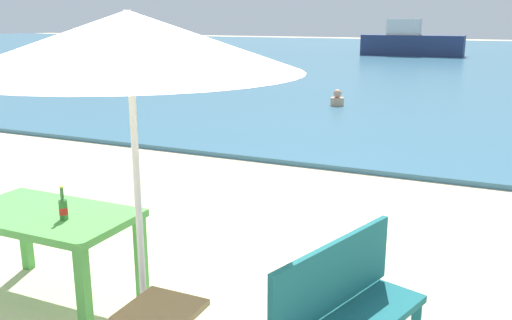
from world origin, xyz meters
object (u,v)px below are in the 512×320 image
(swimmer_person, at_px, (337,99))
(boat_tanker, at_px, (411,42))
(boat_ferry, at_px, (88,43))
(beer_bottle_amber, at_px, (63,208))
(bench_teal_center, at_px, (345,308))
(patio_umbrella, at_px, (129,42))
(picnic_table_green, at_px, (47,225))

(swimmer_person, distance_m, boat_tanker, 19.95)
(boat_ferry, bearing_deg, boat_tanker, 14.16)
(beer_bottle_amber, height_order, swimmer_person, beer_bottle_amber)
(bench_teal_center, bearing_deg, boat_ferry, 133.34)
(bench_teal_center, height_order, boat_tanker, boat_tanker)
(patio_umbrella, distance_m, boat_tanker, 30.88)
(patio_umbrella, bearing_deg, swimmer_person, 99.54)
(bench_teal_center, bearing_deg, beer_bottle_amber, 179.45)
(beer_bottle_amber, height_order, bench_teal_center, beer_bottle_amber)
(picnic_table_green, bearing_deg, swimmer_person, 93.54)
(picnic_table_green, bearing_deg, beer_bottle_amber, -14.65)
(picnic_table_green, relative_size, patio_umbrella, 0.61)
(picnic_table_green, distance_m, beer_bottle_amber, 0.33)
(beer_bottle_amber, bearing_deg, bench_teal_center, -0.55)
(bench_teal_center, bearing_deg, swimmer_person, 106.49)
(bench_teal_center, xyz_separation_m, boat_ferry, (-24.06, 25.49, 0.08))
(beer_bottle_amber, bearing_deg, swimmer_person, 94.87)
(picnic_table_green, xyz_separation_m, patio_umbrella, (1.17, -0.35, 1.47))
(patio_umbrella, relative_size, swimmer_person, 5.61)
(picnic_table_green, height_order, boat_ferry, boat_ferry)
(swimmer_person, bearing_deg, boat_tanker, 94.11)
(beer_bottle_amber, relative_size, bench_teal_center, 0.21)
(swimmer_person, bearing_deg, picnic_table_green, -86.46)
(swimmer_person, bearing_deg, boat_ferry, 144.44)
(picnic_table_green, relative_size, bench_teal_center, 1.12)
(beer_bottle_amber, relative_size, boat_ferry, 0.06)
(picnic_table_green, relative_size, boat_tanker, 0.25)
(beer_bottle_amber, xyz_separation_m, patio_umbrella, (0.92, -0.29, 1.26))
(picnic_table_green, bearing_deg, bench_teal_center, -2.01)
(beer_bottle_amber, distance_m, boat_tanker, 30.48)
(picnic_table_green, height_order, swimmer_person, picnic_table_green)
(beer_bottle_amber, distance_m, swimmer_person, 10.56)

